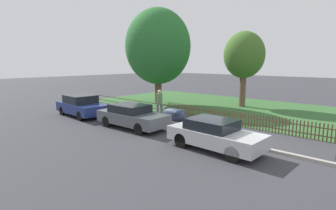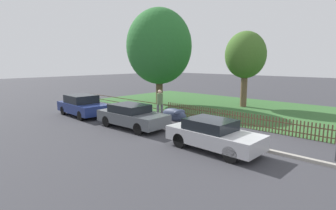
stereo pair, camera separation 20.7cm
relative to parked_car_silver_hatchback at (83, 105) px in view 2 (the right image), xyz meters
The scene contains 11 objects.
ground_plane 10.57m from the parked_car_silver_hatchback, ahead, with size 120.00×120.00×0.00m, color #38383D.
kerb_stone 10.58m from the parked_car_silver_hatchback, ahead, with size 33.63×0.20×0.12m, color #9E998E.
grass_strip 14.51m from the parked_car_silver_hatchback, 43.67° to the left, with size 33.63×11.27×0.01m, color #33602D.
park_fence 11.36m from the parked_car_silver_hatchback, 22.68° to the left, with size 33.63×0.05×0.85m.
parked_car_silver_hatchback is the anchor object (origin of this frame).
parked_car_black_saloon 5.03m from the parked_car_silver_hatchback, ahead, with size 4.30×1.88×1.30m.
parked_car_navy_estate 10.44m from the parked_car_silver_hatchback, ahead, with size 4.04×1.78×1.29m.
covered_motorcycle 6.73m from the parked_car_silver_hatchback, 19.98° to the left, with size 1.92×0.84×0.96m.
tree_nearest_kerb 8.25m from the parked_car_silver_hatchback, 87.27° to the left, with size 5.49×5.49×8.08m.
tree_behind_motorcycle 13.02m from the parked_car_silver_hatchback, 59.88° to the left, with size 3.24×3.24×6.06m.
pedestrian_near_fence 5.34m from the parked_car_silver_hatchback, 34.91° to the left, with size 0.51×0.51×1.85m.
Camera 2 is at (5.70, -10.16, 3.62)m, focal length 28.00 mm.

